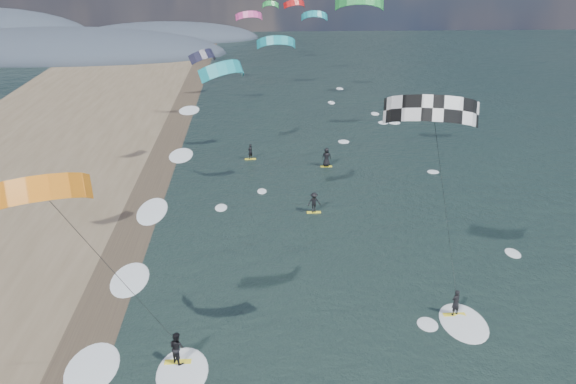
{
  "coord_description": "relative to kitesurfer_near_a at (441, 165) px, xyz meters",
  "views": [
    {
      "loc": [
        -2.68,
        -21.29,
        20.26
      ],
      "look_at": [
        -1.0,
        12.0,
        7.0
      ],
      "focal_mm": 40.0,
      "sensor_mm": 36.0,
      "label": 1
    }
  ],
  "objects": [
    {
      "name": "coastal_hills",
      "position": [
        -50.23,
        102.85,
        -10.93
      ],
      "size": [
        80.0,
        41.0,
        15.0
      ],
      "color": "#3D4756",
      "rests_on": "ground"
    },
    {
      "name": "wet_sand_strip",
      "position": [
        -17.39,
        4.99,
        -10.93
      ],
      "size": [
        3.0,
        240.0,
        0.0
      ],
      "primitive_type": "cube",
      "color": "#382D23",
      "rests_on": "ground"
    },
    {
      "name": "shoreline_surf",
      "position": [
        -16.19,
        9.74,
        -10.93
      ],
      "size": [
        2.4,
        79.4,
        0.11
      ],
      "color": "white",
      "rests_on": "ground"
    },
    {
      "name": "bg_kite_field",
      "position": [
        -5.74,
        46.61,
        1.56
      ],
      "size": [
        14.84,
        71.96,
        6.96
      ],
      "color": "teal",
      "rests_on": "ground"
    },
    {
      "name": "kitesurfer_near_b",
      "position": [
        -14.7,
        -3.09,
        -2.5
      ],
      "size": [
        7.17,
        8.8,
        13.09
      ],
      "color": "yellow",
      "rests_on": "ground"
    },
    {
      "name": "far_kitesurfers",
      "position": [
        -3.5,
        26.13,
        -10.06
      ],
      "size": [
        8.32,
        14.14,
        1.85
      ],
      "color": "yellow",
      "rests_on": "ground"
    },
    {
      "name": "kitesurfer_near_a",
      "position": [
        0.0,
        0.0,
        0.0
      ],
      "size": [
        7.7,
        8.61,
        14.82
      ],
      "color": "yellow",
      "rests_on": "ground"
    }
  ]
}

